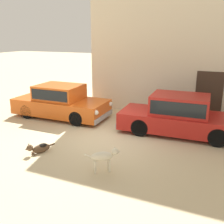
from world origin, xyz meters
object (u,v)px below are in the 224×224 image
parked_sedan_nearest (61,101)px  parked_sedan_second (180,115)px  stray_dog_spotted (39,148)px  stray_dog_tan (104,156)px

parked_sedan_nearest → parked_sedan_second: bearing=-0.4°
stray_dog_spotted → stray_dog_tan: size_ratio=1.02×
stray_dog_spotted → stray_dog_tan: (2.32, -0.18, 0.25)m
parked_sedan_second → stray_dog_tan: 3.89m
parked_sedan_nearest → stray_dog_spotted: bearing=-66.7°
parked_sedan_nearest → parked_sedan_second: parked_sedan_second is taller
parked_sedan_nearest → stray_dog_tan: (3.84, -3.61, -0.28)m
parked_sedan_nearest → stray_dog_spotted: (1.52, -3.43, -0.54)m
parked_sedan_nearest → stray_dog_spotted: 3.79m
parked_sedan_second → stray_dog_tan: (-1.39, -3.62, -0.29)m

